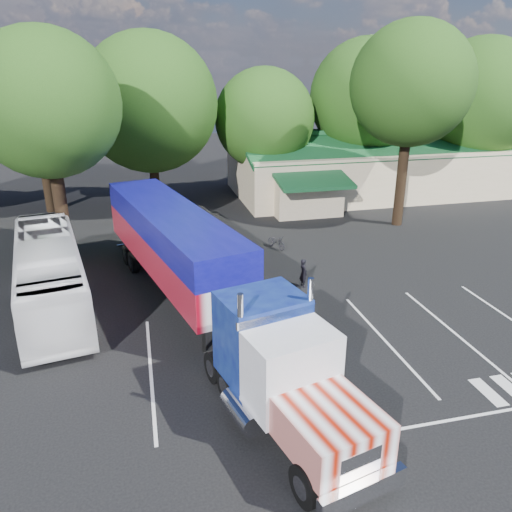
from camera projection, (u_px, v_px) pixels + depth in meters
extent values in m
plane|color=black|center=(273.00, 289.00, 25.49)|extent=(120.00, 120.00, 0.00)
cube|color=beige|center=(372.00, 169.00, 44.11)|extent=(24.00, 11.00, 4.00)
cube|color=#164F29|center=(388.00, 144.00, 41.03)|extent=(24.20, 6.25, 2.10)
cube|color=#164F29|center=(363.00, 137.00, 45.38)|extent=(24.20, 6.25, 2.10)
cube|color=beige|center=(307.00, 197.00, 37.43)|extent=(5.00, 2.50, 2.80)
cube|color=#164F29|center=(314.00, 181.00, 35.70)|extent=(5.40, 3.19, 0.80)
cylinder|color=black|center=(48.00, 186.00, 38.05)|extent=(0.70, 0.70, 4.00)
sphere|color=#1C4614|center=(37.00, 116.00, 36.18)|extent=(8.40, 8.40, 8.40)
cylinder|color=black|center=(155.00, 183.00, 38.29)|extent=(0.70, 0.70, 4.30)
sphere|color=#1C4614|center=(149.00, 103.00, 36.15)|extent=(10.00, 10.00, 10.00)
cylinder|color=black|center=(264.00, 178.00, 41.56)|extent=(0.70, 0.70, 3.60)
sphere|color=#1C4614|center=(264.00, 119.00, 39.81)|extent=(8.00, 8.00, 8.00)
cylinder|color=black|center=(362.00, 167.00, 43.81)|extent=(0.70, 0.70, 4.50)
sphere|color=#1C4614|center=(367.00, 97.00, 41.68)|extent=(9.60, 9.60, 9.60)
cylinder|color=black|center=(470.00, 167.00, 45.01)|extent=(0.70, 0.70, 3.90)
sphere|color=#1C4614|center=(480.00, 100.00, 42.88)|extent=(10.40, 10.40, 10.40)
cylinder|color=black|center=(62.00, 214.00, 27.54)|extent=(0.70, 0.70, 6.00)
sphere|color=#1C4614|center=(46.00, 104.00, 25.42)|extent=(7.60, 7.60, 7.60)
cylinder|color=black|center=(401.00, 179.00, 34.51)|extent=(0.70, 0.70, 6.50)
sphere|color=#1C4614|center=(412.00, 84.00, 32.24)|extent=(8.00, 8.00, 8.00)
cube|color=black|center=(283.00, 400.00, 15.89)|extent=(2.82, 7.48, 0.27)
cube|color=white|center=(363.00, 491.00, 12.63)|extent=(2.65, 0.90, 0.59)
cube|color=white|center=(359.00, 466.00, 12.57)|extent=(1.27, 0.43, 0.96)
cube|color=white|center=(331.00, 430.00, 13.50)|extent=(2.99, 3.07, 1.22)
cube|color=silver|center=(291.00, 370.00, 15.03)|extent=(2.99, 2.29, 2.45)
cube|color=black|center=(304.00, 366.00, 14.27)|extent=(2.40, 0.67, 1.06)
cube|color=white|center=(277.00, 316.00, 15.28)|extent=(2.71, 0.77, 0.27)
cube|color=navy|center=(262.00, 335.00, 16.54)|extent=(3.09, 2.70, 2.87)
cylinder|color=white|center=(241.00, 348.00, 15.09)|extent=(0.23, 0.23, 3.62)
cylinder|color=white|center=(309.00, 329.00, 16.14)|extent=(0.23, 0.23, 3.62)
cylinder|color=white|center=(241.00, 411.00, 15.36)|extent=(1.09, 1.82, 0.70)
cylinder|color=white|center=(319.00, 385.00, 16.59)|extent=(1.09, 1.82, 0.70)
cube|color=silver|center=(172.00, 250.00, 24.23)|extent=(5.95, 13.88, 1.60)
cube|color=#0B0B69|center=(171.00, 222.00, 23.71)|extent=(5.95, 13.88, 1.28)
cube|color=black|center=(149.00, 249.00, 28.43)|extent=(2.13, 3.92, 0.37)
cube|color=black|center=(203.00, 335.00, 19.72)|extent=(0.15, 0.15, 1.49)
cube|color=black|center=(237.00, 327.00, 20.36)|extent=(0.15, 0.15, 1.49)
cube|color=white|center=(138.00, 243.00, 30.61)|extent=(2.51, 0.74, 0.13)
cylinder|color=black|center=(306.00, 486.00, 12.93)|extent=(0.64, 1.23, 1.17)
cylinder|color=black|center=(374.00, 456.00, 13.89)|extent=(0.64, 1.23, 1.17)
cylinder|color=black|center=(228.00, 385.00, 16.98)|extent=(0.64, 1.23, 1.17)
cylinder|color=black|center=(285.00, 367.00, 17.94)|extent=(0.64, 1.23, 1.17)
cylinder|color=black|center=(215.00, 367.00, 17.95)|extent=(0.64, 1.23, 1.17)
cylinder|color=black|center=(269.00, 352.00, 18.91)|extent=(0.64, 1.23, 1.17)
cylinder|color=black|center=(134.00, 262.00, 27.37)|extent=(0.64, 1.23, 1.17)
cylinder|color=black|center=(173.00, 255.00, 28.32)|extent=(0.64, 1.23, 1.17)
cylinder|color=black|center=(128.00, 255.00, 28.42)|extent=(0.64, 1.23, 1.17)
cylinder|color=black|center=(166.00, 248.00, 29.38)|extent=(0.64, 1.23, 1.17)
imported|color=black|center=(303.00, 273.00, 25.56)|extent=(0.45, 0.60, 1.51)
imported|color=black|center=(276.00, 242.00, 30.99)|extent=(1.15, 1.70, 0.84)
imported|color=white|center=(50.00, 273.00, 23.29)|extent=(4.75, 12.03, 3.27)
imported|color=#A2A4AA|center=(288.00, 200.00, 38.98)|extent=(4.78, 1.95, 1.54)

